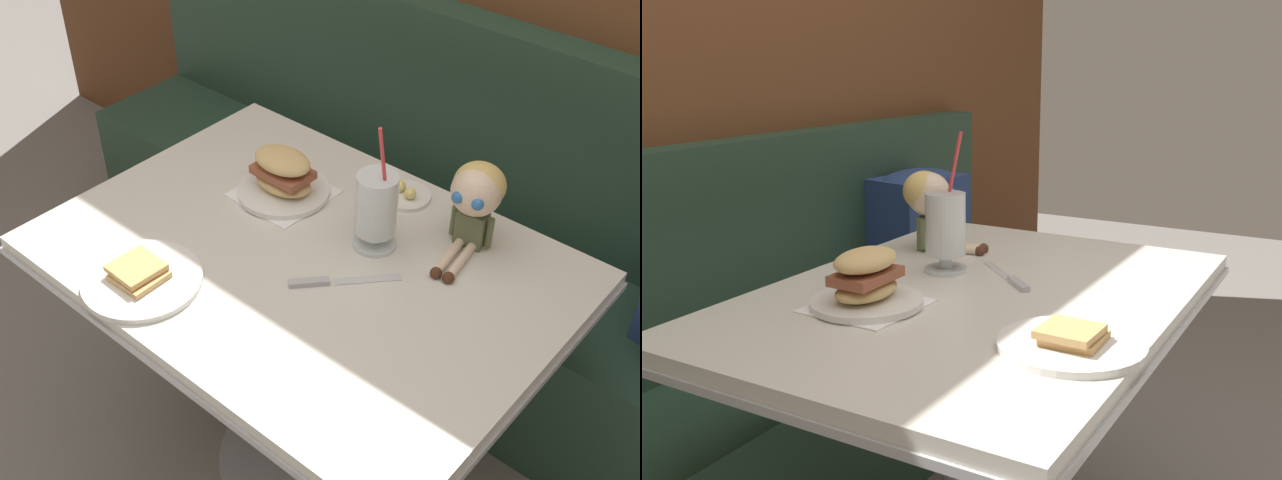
{
  "view_description": "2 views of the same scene",
  "coord_description": "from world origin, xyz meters",
  "views": [
    {
      "loc": [
        0.89,
        -0.79,
        1.84
      ],
      "look_at": [
        0.04,
        0.18,
        0.8
      ],
      "focal_mm": 44.91,
      "sensor_mm": 36.0,
      "label": 1
    },
    {
      "loc": [
        -1.27,
        -0.51,
        1.21
      ],
      "look_at": [
        0.04,
        0.23,
        0.83
      ],
      "focal_mm": 41.14,
      "sensor_mm": 36.0,
      "label": 2
    }
  ],
  "objects": [
    {
      "name": "backpack",
      "position": [
        0.72,
        0.78,
        0.66
      ],
      "size": [
        0.33,
        0.29,
        0.41
      ],
      "color": "navy",
      "rests_on": "booth_bench"
    },
    {
      "name": "milkshake_glass",
      "position": [
        0.09,
        0.31,
        0.84
      ],
      "size": [
        0.1,
        0.1,
        0.31
      ],
      "color": "silver",
      "rests_on": "diner_table"
    },
    {
      "name": "sandwich_plate",
      "position": [
        -0.19,
        0.31,
        0.79
      ],
      "size": [
        0.22,
        0.22,
        0.12
      ],
      "color": "white",
      "rests_on": "diner_table"
    },
    {
      "name": "butter_knife",
      "position": [
        0.09,
        0.14,
        0.74
      ],
      "size": [
        0.17,
        0.19,
        0.01
      ],
      "color": "silver",
      "rests_on": "diner_table"
    },
    {
      "name": "booth_bench",
      "position": [
        0.0,
        0.81,
        0.33
      ],
      "size": [
        2.6,
        0.48,
        1.0
      ],
      "color": "#233D2D",
      "rests_on": "ground"
    },
    {
      "name": "seated_doll",
      "position": [
        0.25,
        0.45,
        0.87
      ],
      "size": [
        0.13,
        0.23,
        0.2
      ],
      "color": "#5B6642",
      "rests_on": "diner_table"
    },
    {
      "name": "butter_saucer",
      "position": [
        0.04,
        0.49,
        0.75
      ],
      "size": [
        0.12,
        0.12,
        0.04
      ],
      "color": "white",
      "rests_on": "diner_table"
    },
    {
      "name": "wood_panel_wall",
      "position": [
        0.0,
        1.05,
        1.2
      ],
      "size": [
        4.4,
        0.08,
        2.4
      ],
      "primitive_type": "cube",
      "color": "brown",
      "rests_on": "ground"
    },
    {
      "name": "toast_plate",
      "position": [
        -0.19,
        -0.11,
        0.75
      ],
      "size": [
        0.25,
        0.25,
        0.04
      ],
      "color": "white",
      "rests_on": "diner_table"
    },
    {
      "name": "diner_table",
      "position": [
        0.0,
        0.18,
        0.54
      ],
      "size": [
        1.11,
        0.81,
        0.74
      ],
      "color": "silver",
      "rests_on": "ground"
    }
  ]
}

